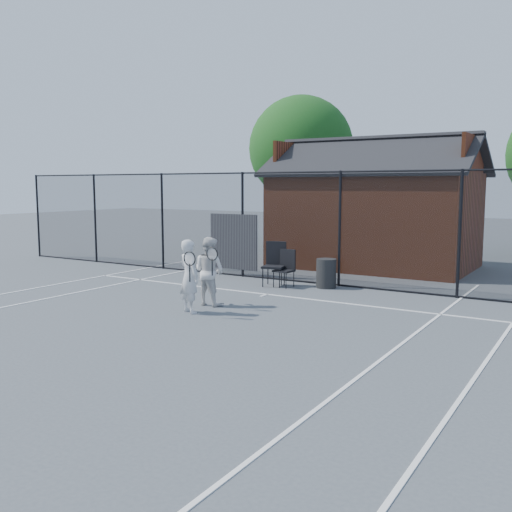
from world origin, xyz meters
The scene contains 10 objects.
ground centered at (0.00, 0.00, 0.00)m, with size 80.00×80.00×0.00m, color #484C52.
court_lines centered at (0.00, -1.32, 0.01)m, with size 11.02×18.00×0.01m.
fence centered at (-0.30, 5.00, 1.45)m, with size 22.04×3.00×3.00m.
clubhouse centered at (0.50, 9.00, 1.61)m, with size 6.50×4.36×4.19m.
tree_left centered at (-4.50, 13.50, 4.19)m, with size 4.48×4.48×6.44m.
player_front centered at (-0.37, 0.46, 0.77)m, with size 0.73×0.59×1.53m.
player_back centered at (-0.49, 1.32, 0.75)m, with size 0.83×0.62×1.50m.
chair_left centered at (-0.45, 4.10, 0.57)m, with size 0.54×0.57×1.13m, color black.
chair_right centered at (-0.15, 4.10, 0.47)m, with size 0.46×0.47×0.95m, color black.
waste_bin centered at (0.83, 4.60, 0.38)m, with size 0.51×0.51×0.75m, color #262626.
Camera 1 is at (6.87, -8.68, 2.63)m, focal length 40.00 mm.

